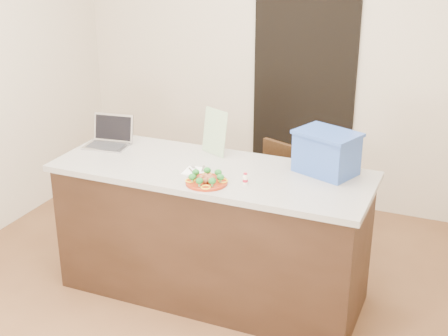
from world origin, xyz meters
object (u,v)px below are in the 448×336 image
at_px(plate, 207,182).
at_px(yogurt_bottle, 245,179).
at_px(napkin, 196,171).
at_px(blue_box, 327,152).
at_px(laptop, 110,137).
at_px(island, 212,232).
at_px(chair, 279,194).

xyz_separation_m(plate, yogurt_bottle, (0.22, 0.09, 0.02)).
height_order(napkin, blue_box, blue_box).
xyz_separation_m(laptop, blue_box, (1.53, 0.09, 0.08)).
bearing_deg(island, chair, 72.14).
distance_m(island, laptop, 1.00).
bearing_deg(plate, laptop, 158.40).
bearing_deg(napkin, blue_box, 21.96).
distance_m(island, plate, 0.53).
distance_m(laptop, blue_box, 1.53).
bearing_deg(plate, blue_box, 36.03).
relative_size(plate, chair, 0.30).
xyz_separation_m(napkin, chair, (0.30, 0.80, -0.44)).
xyz_separation_m(laptop, chair, (1.07, 0.58, -0.49)).
height_order(island, laptop, laptop).
xyz_separation_m(napkin, blue_box, (0.76, 0.31, 0.13)).
distance_m(napkin, yogurt_bottle, 0.36).
xyz_separation_m(plate, blue_box, (0.62, 0.45, 0.13)).
xyz_separation_m(plate, laptop, (-0.91, 0.36, 0.05)).
distance_m(island, yogurt_bottle, 0.58).
height_order(plate, blue_box, blue_box).
xyz_separation_m(napkin, laptop, (-0.77, 0.22, 0.05)).
distance_m(island, chair, 0.75).
distance_m(napkin, blue_box, 0.83).
relative_size(plate, napkin, 1.77).
bearing_deg(yogurt_bottle, blue_box, 42.04).
height_order(laptop, chair, laptop).
bearing_deg(island, laptop, 171.06).
height_order(napkin, chair, napkin).
xyz_separation_m(island, napkin, (-0.07, -0.08, 0.46)).
height_order(plate, laptop, laptop).
distance_m(napkin, laptop, 0.80).
relative_size(yogurt_bottle, blue_box, 0.16).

